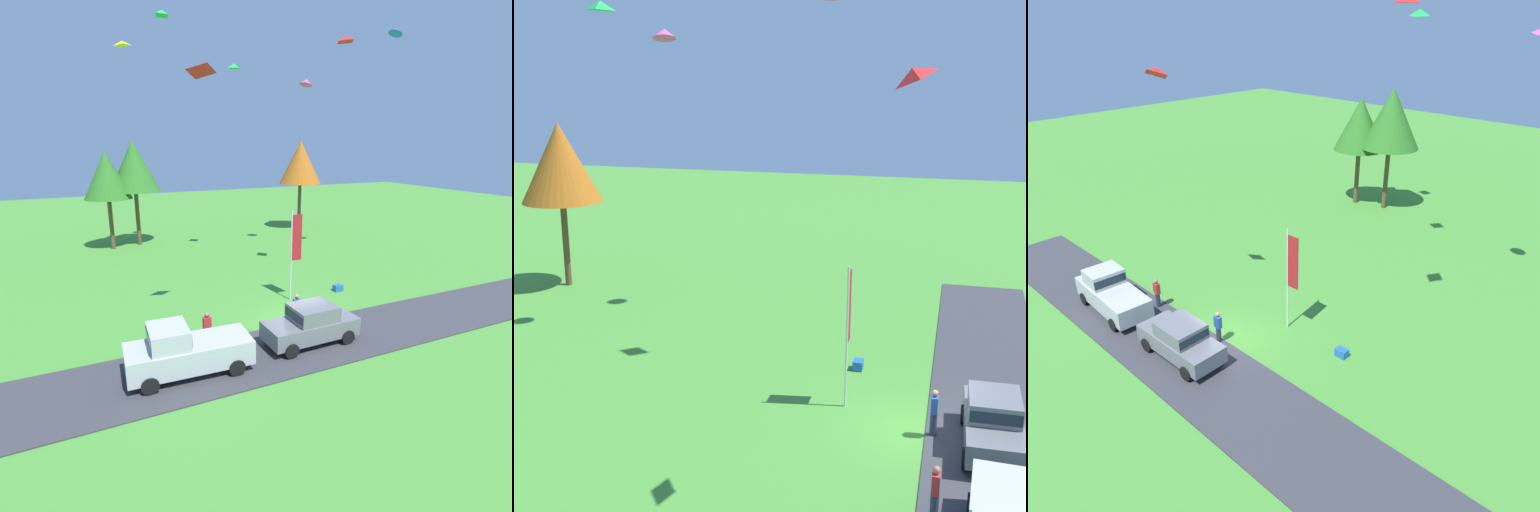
% 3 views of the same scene
% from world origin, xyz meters
% --- Properties ---
extents(ground_plane, '(120.00, 120.00, 0.00)m').
position_xyz_m(ground_plane, '(0.00, 0.00, 0.00)').
color(ground_plane, '#478E33').
extents(pavement_strip, '(36.00, 4.40, 0.06)m').
position_xyz_m(pavement_strip, '(0.00, -2.37, 0.03)').
color(pavement_strip, '#38383D').
rests_on(pavement_strip, ground).
extents(car_sedan_mid_row, '(4.43, 2.02, 1.84)m').
position_xyz_m(car_sedan_mid_row, '(-0.49, -2.32, 1.04)').
color(car_sedan_mid_row, slate).
rests_on(car_sedan_mid_row, ground).
extents(person_on_lawn, '(0.36, 0.24, 1.71)m').
position_xyz_m(person_on_lawn, '(-4.97, -0.66, 0.88)').
color(person_on_lawn, '#2D334C').
rests_on(person_on_lawn, ground).
extents(person_beside_suv, '(0.36, 0.24, 1.71)m').
position_xyz_m(person_beside_suv, '(-0.16, -0.42, 0.88)').
color(person_beside_suv, '#2D334C').
rests_on(person_beside_suv, ground).
extents(tree_lone_near, '(4.41, 4.41, 9.31)m').
position_xyz_m(tree_lone_near, '(12.39, 20.77, 7.07)').
color(tree_lone_near, brown).
rests_on(tree_lone_near, ground).
extents(flag_banner, '(0.71, 0.08, 5.40)m').
position_xyz_m(flag_banner, '(1.53, 2.83, 3.42)').
color(flag_banner, silver).
rests_on(flag_banner, ground).
extents(cooler_box, '(0.56, 0.40, 0.40)m').
position_xyz_m(cooler_box, '(4.77, 2.84, 0.20)').
color(cooler_box, blue).
rests_on(cooler_box, ground).
extents(kite_delta_over_trees, '(1.38, 1.33, 0.69)m').
position_xyz_m(kite_delta_over_trees, '(7.60, 12.22, 13.62)').
color(kite_delta_over_trees, '#EA4C9E').
extents(kite_diamond_mid_center, '(1.18, 1.05, 0.63)m').
position_xyz_m(kite_diamond_mid_center, '(-4.53, 0.56, 12.00)').
color(kite_diamond_mid_center, red).
extents(kite_diamond_near_flag, '(0.95, 0.97, 0.36)m').
position_xyz_m(kite_diamond_near_flag, '(1.55, 12.04, 14.31)').
color(kite_diamond_near_flag, green).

